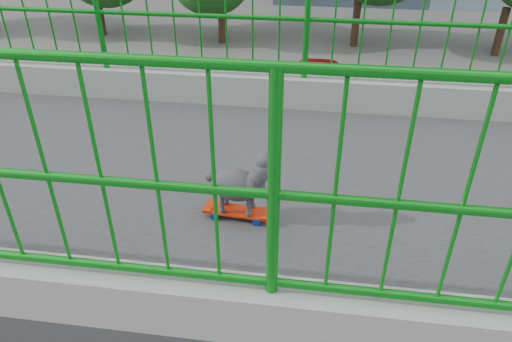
{
  "coord_description": "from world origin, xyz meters",
  "views": [
    {
      "loc": [
        3.03,
        2.16,
        8.99
      ],
      "look_at": [
        -0.06,
        1.72,
        7.04
      ],
      "focal_mm": 33.67,
      "sensor_mm": 36.0,
      "label": 1
    }
  ],
  "objects": [
    {
      "name": "car_2",
      "position": [
        -12.4,
        -10.11,
        0.77
      ],
      "size": [
        2.57,
        5.57,
        1.55
      ],
      "primitive_type": "imported",
      "rotation": [
        0.0,
        0.0,
        3.14
      ],
      "color": "silver",
      "rests_on": "ground"
    },
    {
      "name": "footbridge",
      "position": [
        0.0,
        0.0,
        5.22
      ],
      "size": [
        3.0,
        24.0,
        7.0
      ],
      "color": "#2D2D2F",
      "rests_on": "ground"
    },
    {
      "name": "skateboard",
      "position": [
        0.48,
        1.67,
        7.04
      ],
      "size": [
        0.17,
        0.46,
        0.06
      ],
      "rotation": [
        0.0,
        0.0,
        -0.08
      ],
      "color": "red",
      "rests_on": "footbridge"
    },
    {
      "name": "railing",
      "position": [
        0.0,
        0.0,
        7.21
      ],
      "size": [
        3.0,
        24.0,
        1.42
      ],
      "color": "gray",
      "rests_on": "footbridge"
    },
    {
      "name": "poodle",
      "position": [
        0.49,
        1.7,
        7.28
      ],
      "size": [
        0.23,
        0.5,
        0.41
      ],
      "rotation": [
        0.0,
        0.0,
        -0.08
      ],
      "color": "#2A272C",
      "rests_on": "skateboard"
    },
    {
      "name": "car_0",
      "position": [
        -6.0,
        5.94,
        0.78
      ],
      "size": [
        1.84,
        4.58,
        1.56
      ],
      "primitive_type": "imported",
      "color": "#AD060F",
      "rests_on": "ground"
    },
    {
      "name": "road",
      "position": [
        -13.0,
        0.0,
        0.01
      ],
      "size": [
        18.0,
        90.0,
        0.02
      ],
      "primitive_type": "cube",
      "color": "black",
      "rests_on": "ground"
    },
    {
      "name": "car_1",
      "position": [
        -9.2,
        7.26,
        0.73
      ],
      "size": [
        1.55,
        4.44,
        1.46
      ],
      "primitive_type": "imported",
      "color": "#96969B",
      "rests_on": "ground"
    },
    {
      "name": "car_4",
      "position": [
        -18.8,
        2.43,
        0.8
      ],
      "size": [
        1.88,
        4.67,
        1.59
      ],
      "primitive_type": "imported",
      "rotation": [
        0.0,
        0.0,
        3.14
      ],
      "color": "#AD060F",
      "rests_on": "ground"
    },
    {
      "name": "car_5",
      "position": [
        -6.0,
        -5.9,
        0.79
      ],
      "size": [
        1.67,
        4.79,
        1.58
      ],
      "primitive_type": "imported",
      "color": "silver",
      "rests_on": "ground"
    },
    {
      "name": "car_3",
      "position": [
        -15.6,
        8.62,
        0.79
      ],
      "size": [
        2.23,
        5.47,
        1.59
      ],
      "primitive_type": "imported",
      "rotation": [
        0.0,
        0.0,
        3.14
      ],
      "color": "silver",
      "rests_on": "ground"
    }
  ]
}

